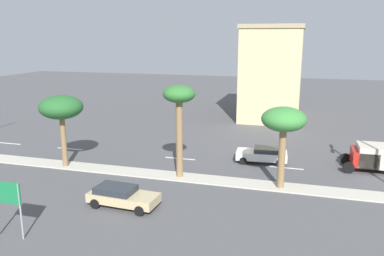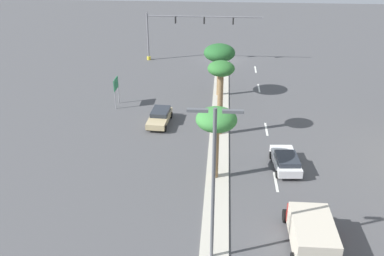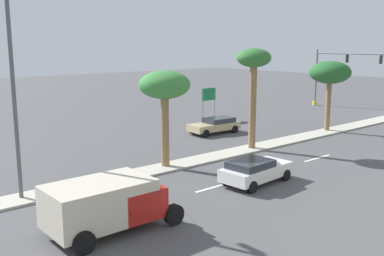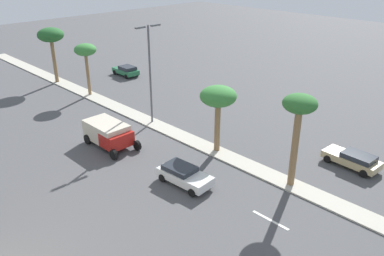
# 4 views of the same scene
# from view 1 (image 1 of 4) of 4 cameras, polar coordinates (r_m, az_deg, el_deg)

# --- Properties ---
(ground_plane) EXTENTS (160.00, 160.00, 0.00)m
(ground_plane) POSITION_cam_1_polar(r_m,az_deg,el_deg) (28.96, 12.84, -8.58)
(ground_plane) COLOR #4C4C4F
(lane_stripe_near) EXTENTS (0.20, 2.80, 0.01)m
(lane_stripe_near) POSITION_cam_1_polar(r_m,az_deg,el_deg) (43.83, -25.41, -2.06)
(lane_stripe_near) COLOR silver
(lane_stripe_near) RESTS_ON ground
(lane_stripe_outboard) EXTENTS (0.20, 2.80, 0.01)m
(lane_stripe_outboard) POSITION_cam_1_polar(r_m,az_deg,el_deg) (39.54, -17.55, -2.94)
(lane_stripe_outboard) COLOR silver
(lane_stripe_outboard) RESTS_ON ground
(lane_stripe_mid) EXTENTS (0.20, 2.80, 0.01)m
(lane_stripe_mid) POSITION_cam_1_polar(r_m,az_deg,el_deg) (34.75, -1.77, -4.52)
(lane_stripe_mid) COLOR silver
(lane_stripe_mid) RESTS_ON ground
(lane_stripe_front) EXTENTS (0.20, 2.80, 0.01)m
(lane_stripe_front) POSITION_cam_1_polar(r_m,az_deg,el_deg) (33.25, 13.75, -5.74)
(lane_stripe_front) COLOR silver
(lane_stripe_front) RESTS_ON ground
(directional_road_sign) EXTENTS (0.10, 1.76, 3.18)m
(directional_road_sign) POSITION_cam_1_polar(r_m,az_deg,el_deg) (23.06, -25.66, -9.22)
(directional_road_sign) COLOR gray
(directional_road_sign) RESTS_ON ground
(commercial_building) EXTENTS (11.67, 7.71, 12.14)m
(commercial_building) POSITION_cam_1_polar(r_m,az_deg,el_deg) (52.94, 11.75, 8.08)
(commercial_building) COLOR #C6B284
(commercial_building) RESTS_ON ground
(palm_tree_front) EXTENTS (3.50, 3.50, 5.94)m
(palm_tree_front) POSITION_cam_1_polar(r_m,az_deg,el_deg) (32.98, -18.75, 2.77)
(palm_tree_front) COLOR olive
(palm_tree_front) RESTS_ON median_curb
(palm_tree_left) EXTENTS (2.42, 2.42, 7.09)m
(palm_tree_left) POSITION_cam_1_polar(r_m,az_deg,el_deg) (28.67, -1.91, 3.95)
(palm_tree_left) COLOR olive
(palm_tree_left) RESTS_ON median_curb
(palm_tree_trailing) EXTENTS (3.09, 3.09, 5.84)m
(palm_tree_trailing) POSITION_cam_1_polar(r_m,az_deg,el_deg) (27.35, 13.38, 0.91)
(palm_tree_trailing) COLOR olive
(palm_tree_trailing) RESTS_ON median_curb
(sedan_white_mid) EXTENTS (2.27, 4.43, 1.36)m
(sedan_white_mid) POSITION_cam_1_polar(r_m,az_deg,el_deg) (34.03, 10.41, -3.82)
(sedan_white_mid) COLOR silver
(sedan_white_mid) RESTS_ON ground
(sedan_tan_near) EXTENTS (2.19, 4.58, 1.30)m
(sedan_tan_near) POSITION_cam_1_polar(r_m,az_deg,el_deg) (25.51, -10.33, -9.80)
(sedan_tan_near) COLOR tan
(sedan_tan_near) RESTS_ON ground
(box_truck) EXTENTS (2.74, 5.34, 2.14)m
(box_truck) POSITION_cam_1_polar(r_m,az_deg,el_deg) (34.73, 25.93, -3.83)
(box_truck) COLOR #B21E19
(box_truck) RESTS_ON ground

